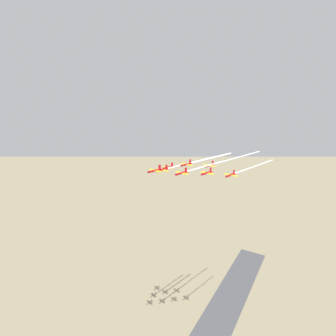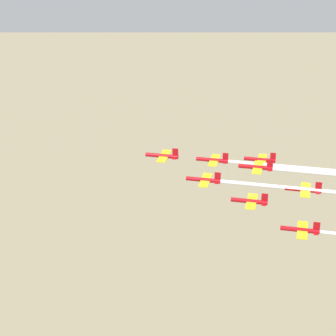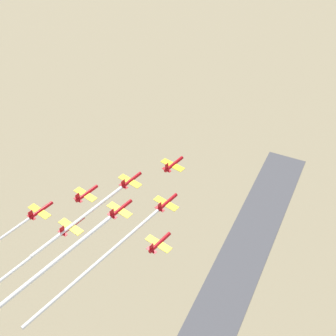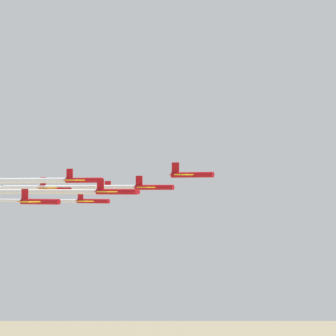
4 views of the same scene
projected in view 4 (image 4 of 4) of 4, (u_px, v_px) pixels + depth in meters
The scene contains 9 objects.
jet_0 at pixel (191, 175), 134.55m from camera, with size 7.72×7.54×2.64m.
jet_1 at pixel (153, 187), 145.47m from camera, with size 7.72×7.54×2.64m.
jet_2 at pixel (115, 192), 134.02m from camera, with size 7.72×7.54×2.64m.
jet_3 at pixel (120, 192), 156.42m from camera, with size 7.72×7.54×2.64m.
jet_4 at pixel (83, 180), 145.05m from camera, with size 7.72×7.54×2.64m.
jet_5 at pixel (39, 201), 133.51m from camera, with size 7.72×7.54×2.64m.
jet_6 at pixel (92, 201), 167.33m from camera, with size 7.72×7.54×2.64m.
jet_7 at pixel (55, 188), 155.98m from camera, with size 7.72×7.54×2.64m.
smoke_trail_1 at pixel (67, 187), 154.63m from camera, with size 28.91×13.74×0.92m.
Camera 4 is at (-45.08, -78.00, 165.39)m, focal length 85.00 mm.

